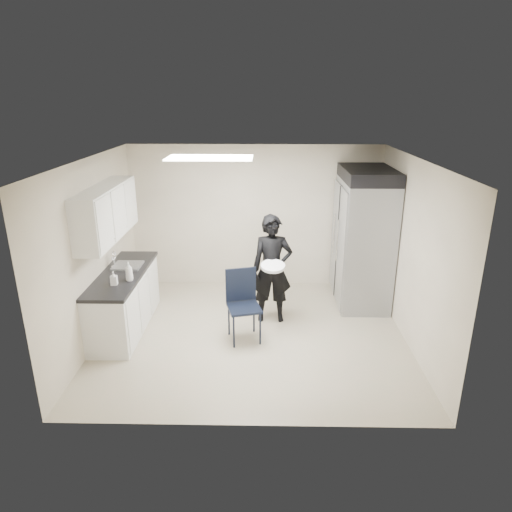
{
  "coord_description": "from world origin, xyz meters",
  "views": [
    {
      "loc": [
        0.18,
        -6.06,
        3.4
      ],
      "look_at": [
        0.05,
        0.2,
        1.18
      ],
      "focal_mm": 32.0,
      "sensor_mm": 36.0,
      "label": 1
    }
  ],
  "objects_px": {
    "lower_counter": "(125,302)",
    "man_tuxedo": "(272,269)",
    "commercial_fridge": "(363,243)",
    "folding_chair": "(244,308)"
  },
  "relations": [
    {
      "from": "man_tuxedo",
      "to": "folding_chair",
      "type": "bearing_deg",
      "value": -123.67
    },
    {
      "from": "lower_counter",
      "to": "man_tuxedo",
      "type": "bearing_deg",
      "value": 8.22
    },
    {
      "from": "commercial_fridge",
      "to": "lower_counter",
      "type": "bearing_deg",
      "value": -164.12
    },
    {
      "from": "lower_counter",
      "to": "man_tuxedo",
      "type": "relative_size",
      "value": 1.11
    },
    {
      "from": "lower_counter",
      "to": "folding_chair",
      "type": "distance_m",
      "value": 1.87
    },
    {
      "from": "commercial_fridge",
      "to": "folding_chair",
      "type": "distance_m",
      "value": 2.46
    },
    {
      "from": "commercial_fridge",
      "to": "man_tuxedo",
      "type": "height_order",
      "value": "commercial_fridge"
    },
    {
      "from": "folding_chair",
      "to": "man_tuxedo",
      "type": "distance_m",
      "value": 0.85
    },
    {
      "from": "lower_counter",
      "to": "man_tuxedo",
      "type": "height_order",
      "value": "man_tuxedo"
    },
    {
      "from": "commercial_fridge",
      "to": "man_tuxedo",
      "type": "xyz_separation_m",
      "value": [
        -1.54,
        -0.75,
        -0.19
      ]
    }
  ]
}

